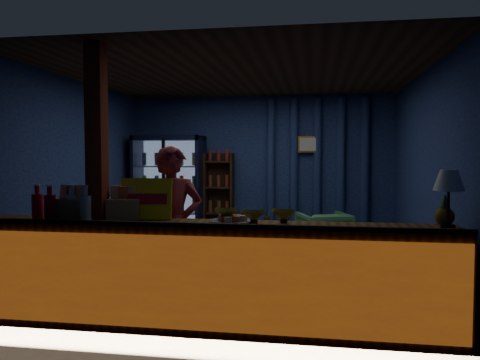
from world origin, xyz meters
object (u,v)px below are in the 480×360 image
object	(u,v)px
green_chair	(324,234)
table_lamp	(449,183)
shopkeeper	(173,227)
pastry_tray	(231,220)

from	to	relation	value
green_chair	table_lamp	world-z (taller)	table_lamp
shopkeeper	table_lamp	distance (m)	2.62
shopkeeper	green_chair	world-z (taller)	shopkeeper
table_lamp	pastry_tray	bearing A→B (deg)	177.24
pastry_tray	table_lamp	xyz separation A→B (m)	(1.85, -0.09, 0.36)
green_chair	pastry_tray	world-z (taller)	pastry_tray
shopkeeper	pastry_tray	bearing A→B (deg)	-52.10
shopkeeper	green_chair	xyz separation A→B (m)	(1.58, 2.81, -0.49)
shopkeeper	pastry_tray	distance (m)	0.80
table_lamp	green_chair	bearing A→B (deg)	105.96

